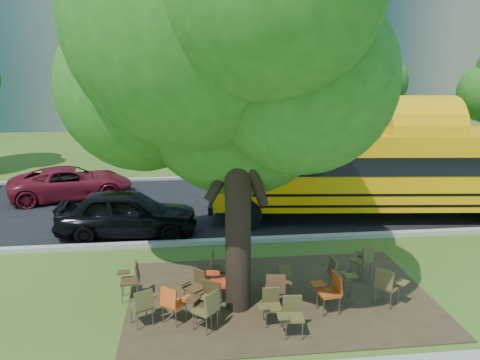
{
  "coord_description": "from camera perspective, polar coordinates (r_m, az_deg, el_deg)",
  "views": [
    {
      "loc": [
        -1.06,
        -10.28,
        5.35
      ],
      "look_at": [
        0.52,
        3.55,
        1.84
      ],
      "focal_mm": 35.0,
      "sensor_mm": 36.0,
      "label": 1
    }
  ],
  "objects": [
    {
      "name": "ground",
      "position": [
        11.64,
        -0.57,
        -13.21
      ],
      "size": [
        160.0,
        160.0,
        0.0
      ],
      "primitive_type": "plane",
      "color": "#38531A",
      "rests_on": "ground"
    },
    {
      "name": "dirt_patch",
      "position": [
        11.33,
        4.89,
        -13.98
      ],
      "size": [
        7.0,
        4.5,
        0.03
      ],
      "primitive_type": "cube",
      "color": "#382819",
      "rests_on": "ground"
    },
    {
      "name": "asphalt_road",
      "position": [
        18.12,
        -2.86,
        -2.97
      ],
      "size": [
        80.0,
        8.0,
        0.04
      ],
      "primitive_type": "cube",
      "color": "black",
      "rests_on": "ground"
    },
    {
      "name": "kerb_near",
      "position": [
        14.33,
        -1.82,
        -7.46
      ],
      "size": [
        80.0,
        0.25,
        0.14
      ],
      "primitive_type": "cube",
      "color": "gray",
      "rests_on": "ground"
    },
    {
      "name": "kerb_far",
      "position": [
        22.05,
        -3.56,
        0.28
      ],
      "size": [
        80.0,
        0.25,
        0.14
      ],
      "primitive_type": "cube",
      "color": "gray",
      "rests_on": "ground"
    },
    {
      "name": "bg_tree_2",
      "position": [
        26.6,
        -15.31,
        11.22
      ],
      "size": [
        4.8,
        4.8,
        6.62
      ],
      "color": "black",
      "rests_on": "ground"
    },
    {
      "name": "bg_tree_3",
      "position": [
        25.92,
        14.34,
        13.03
      ],
      "size": [
        5.6,
        5.6,
        7.84
      ],
      "color": "black",
      "rests_on": "ground"
    },
    {
      "name": "main_tree",
      "position": [
        9.48,
        -0.27,
        15.09
      ],
      "size": [
        7.2,
        7.2,
        9.12
      ],
      "color": "black",
      "rests_on": "ground"
    },
    {
      "name": "school_bus",
      "position": [
        17.29,
        19.99,
        1.36
      ],
      "size": [
        12.76,
        3.99,
        3.07
      ],
      "rotation": [
        0.0,
        0.0,
        -0.1
      ],
      "color": "#EB9D07",
      "rests_on": "ground"
    },
    {
      "name": "chair_0",
      "position": [
        10.15,
        -11.73,
        -14.49
      ],
      "size": [
        0.59,
        0.7,
        0.87
      ],
      "rotation": [
        0.0,
        0.0,
        0.48
      ],
      "color": "#4C4521",
      "rests_on": "ground"
    },
    {
      "name": "chair_1",
      "position": [
        10.11,
        -8.1,
        -14.42
      ],
      "size": [
        0.74,
        0.59,
        0.87
      ],
      "rotation": [
        0.0,
        0.0,
        -0.66
      ],
      "color": "#DA4C17",
      "rests_on": "ground"
    },
    {
      "name": "chair_2",
      "position": [
        9.82,
        -3.92,
        -15.13
      ],
      "size": [
        0.61,
        0.77,
        0.89
      ],
      "rotation": [
        0.0,
        0.0,
        0.84
      ],
      "color": "brown",
      "rests_on": "ground"
    },
    {
      "name": "chair_3",
      "position": [
        10.09,
        -3.95,
        -14.17
      ],
      "size": [
        0.78,
        0.61,
        0.92
      ],
      "rotation": [
        0.0,
        0.0,
        2.58
      ],
      "color": "#422C17",
      "rests_on": "ground"
    },
    {
      "name": "chair_4",
      "position": [
        10.55,
        4.5,
        -12.87
      ],
      "size": [
        0.66,
        0.54,
        0.91
      ],
      "rotation": [
        0.0,
        0.0,
        -0.16
      ],
      "color": "#4F311C",
      "rests_on": "ground"
    },
    {
      "name": "chair_5",
      "position": [
        9.72,
        6.32,
        -15.74
      ],
      "size": [
        0.57,
        0.49,
        0.84
      ],
      "rotation": [
        0.0,
        0.0,
        3.08
      ],
      "color": "#4F4722",
      "rests_on": "ground"
    },
    {
      "name": "chair_6",
      "position": [
        10.62,
        10.98,
        -12.83
      ],
      "size": [
        0.62,
        0.62,
        0.93
      ],
      "rotation": [
        0.0,
        0.0,
        1.71
      ],
      "color": "#A54111",
      "rests_on": "ground"
    },
    {
      "name": "chair_7",
      "position": [
        11.14,
        17.58,
        -11.93
      ],
      "size": [
        0.79,
        0.63,
        0.93
      ],
      "rotation": [
        0.0,
        0.0,
        -0.89
      ],
      "color": "brown",
      "rests_on": "ground"
    },
    {
      "name": "chair_8",
      "position": [
        11.29,
        -13.04,
        -11.43
      ],
      "size": [
        0.55,
        0.58,
        0.88
      ],
      "rotation": [
        0.0,
        0.0,
        1.63
      ],
      "color": "#472E19",
      "rests_on": "ground"
    },
    {
      "name": "chair_9",
      "position": [
        10.83,
        -5.48,
        -12.44
      ],
      "size": [
        0.71,
        0.56,
        0.83
      ],
      "rotation": [
        0.0,
        0.0,
        2.29
      ],
      "color": "#49331A",
      "rests_on": "ground"
    },
    {
      "name": "chair_10",
      "position": [
        11.46,
        -2.72,
        -10.45
      ],
      "size": [
        0.55,
        0.61,
        0.94
      ],
      "rotation": [
        0.0,
        0.0,
        -1.57
      ],
      "color": "#46431E",
      "rests_on": "ground"
    },
    {
      "name": "chair_11",
      "position": [
        11.25,
        5.23,
        -11.49
      ],
      "size": [
        0.54,
        0.62,
        0.79
      ],
      "rotation": [
        0.0,
        0.0,
        0.39
      ],
      "color": "#4B4020",
      "rests_on": "ground"
    },
    {
      "name": "chair_12",
      "position": [
        11.34,
        11.88,
        -11.06
      ],
      "size": [
        0.56,
        0.61,
        0.93
      ],
      "rotation": [
        0.0,
        0.0,
        4.74
      ],
      "color": "#4A4020",
      "rests_on": "ground"
    },
    {
      "name": "chair_13",
      "position": [
        12.37,
        14.85,
        -9.14
      ],
      "size": [
        0.6,
        0.76,
        0.9
      ],
      "rotation": [
        0.0,
        0.0,
        0.6
      ],
      "color": "#4D4521",
      "rests_on": "ground"
    },
    {
      "name": "chair_14",
      "position": [
        10.07,
        3.76,
        -14.72
      ],
      "size": [
        0.51,
        0.47,
        0.8
      ],
      "rotation": [
        0.0,
        0.0,
        3.15
      ],
      "color": "#4F4622",
      "rests_on": "ground"
    },
    {
      "name": "chair_15",
      "position": [
        10.82,
        -2.18,
        -11.93
      ],
      "size": [
        0.57,
        0.65,
        0.97
      ],
      "rotation": [
        0.0,
        0.0,
        1.51
      ],
      "color": "red",
      "rests_on": "ground"
    },
    {
      "name": "black_car",
      "position": [
        15.18,
        -13.55,
        -3.93
      ],
      "size": [
        4.43,
        1.96,
        1.48
      ],
      "primitive_type": "imported",
      "rotation": [
        0.0,
        0.0,
        1.52
      ],
      "color": "black",
      "rests_on": "ground"
    },
    {
      "name": "bg_car_red",
      "position": [
        19.95,
        -19.85,
        -0.32
      ],
      "size": [
        5.09,
        3.3,
        1.3
      ],
      "primitive_type": "imported",
      "rotation": [
        0.0,
        0.0,
        1.83
      ],
      "color": "maroon",
      "rests_on": "ground"
    }
  ]
}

